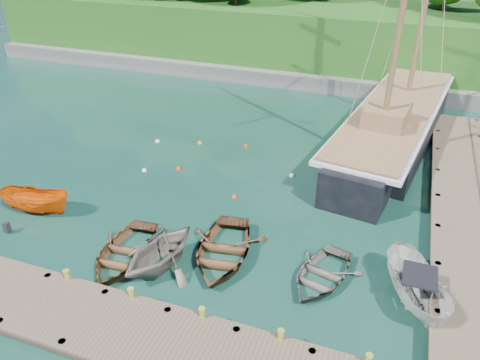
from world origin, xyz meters
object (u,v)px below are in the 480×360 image
(rowboat_3, at_px, (320,280))
(cabin_boat_white, at_px, (413,302))
(motorboat_orange, at_px, (39,212))
(rowboat_2, at_px, (222,257))
(rowboat_1, at_px, (161,266))
(schooner, at_px, (393,128))
(rowboat_0, at_px, (125,259))

(rowboat_3, xyz_separation_m, cabin_boat_white, (3.77, -0.01, 0.00))
(motorboat_orange, distance_m, cabin_boat_white, 18.63)
(rowboat_2, xyz_separation_m, rowboat_3, (4.48, 0.04, 0.00))
(rowboat_3, bearing_deg, rowboat_1, -153.15)
(rowboat_3, bearing_deg, motorboat_orange, -166.28)
(motorboat_orange, xyz_separation_m, schooner, (16.57, 14.98, 1.06))
(rowboat_0, xyz_separation_m, rowboat_2, (4.10, 1.61, 0.00))
(rowboat_0, distance_m, rowboat_2, 4.40)
(rowboat_2, relative_size, motorboat_orange, 1.30)
(cabin_boat_white, height_order, schooner, schooner)
(rowboat_1, xyz_separation_m, cabin_boat_white, (10.56, 1.53, 0.00))
(rowboat_0, distance_m, motorboat_orange, 6.52)
(rowboat_0, relative_size, rowboat_3, 1.16)
(rowboat_2, xyz_separation_m, schooner, (6.19, 15.12, 1.06))
(rowboat_1, bearing_deg, schooner, 77.41)
(rowboat_1, bearing_deg, rowboat_3, 27.26)
(rowboat_3, distance_m, schooner, 15.21)
(rowboat_0, relative_size, schooner, 0.18)
(rowboat_1, relative_size, schooner, 0.15)
(rowboat_1, height_order, schooner, schooner)
(rowboat_0, xyz_separation_m, schooner, (10.28, 16.72, 1.06))
(rowboat_1, relative_size, rowboat_3, 1.02)
(rowboat_1, relative_size, rowboat_2, 0.81)
(rowboat_1, xyz_separation_m, rowboat_2, (2.31, 1.49, 0.00))
(rowboat_0, distance_m, rowboat_1, 1.79)
(rowboat_2, height_order, cabin_boat_white, cabin_boat_white)
(rowboat_0, relative_size, rowboat_2, 0.92)
(rowboat_0, xyz_separation_m, cabin_boat_white, (12.35, 1.64, 0.00))
(rowboat_0, xyz_separation_m, motorboat_orange, (-6.28, 1.74, 0.00))
(rowboat_2, bearing_deg, schooner, 59.24)
(rowboat_0, distance_m, rowboat_3, 8.73)
(motorboat_orange, bearing_deg, rowboat_2, -97.92)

